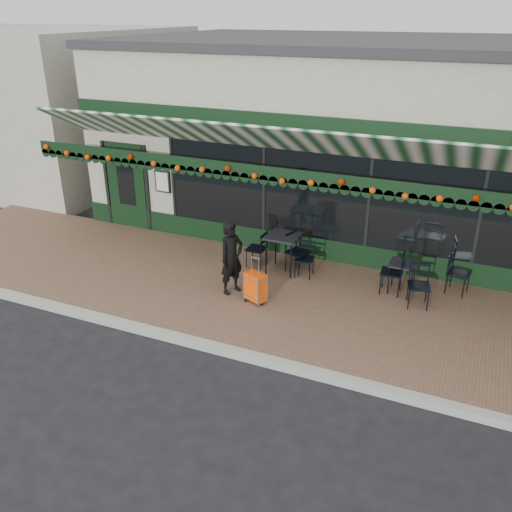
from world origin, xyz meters
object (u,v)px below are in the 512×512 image
at_px(cafe_table_b, 283,239).
at_px(chair_b_right, 298,253).
at_px(chair_b_left, 257,249).
at_px(chair_a_front, 419,286).
at_px(chair_b_front, 304,259).
at_px(chair_a_left, 392,273).
at_px(chair_a_right, 459,274).
at_px(woman, 232,258).
at_px(suitcase, 255,287).
at_px(cafe_table_a, 403,266).

relative_size(cafe_table_b, chair_b_right, 0.94).
relative_size(chair_b_left, chair_b_right, 0.94).
xyz_separation_m(chair_a_front, chair_b_front, (-2.41, 0.36, -0.04)).
bearing_deg(chair_a_left, chair_b_front, -93.81).
bearing_deg(chair_a_right, chair_a_left, 124.13).
bearing_deg(woman, cafe_table_b, 0.23).
bearing_deg(suitcase, cafe_table_b, 113.56).
bearing_deg(cafe_table_b, suitcase, -89.81).
relative_size(chair_b_right, chair_b_front, 1.15).
distance_m(suitcase, chair_b_right, 1.64).
distance_m(cafe_table_b, chair_b_front, 0.63).
bearing_deg(cafe_table_a, chair_a_front, -50.25).
distance_m(woman, chair_b_front, 1.71).
bearing_deg(woman, chair_b_left, 25.45).
bearing_deg(chair_b_front, chair_a_right, 4.94).
distance_m(chair_a_front, chair_b_left, 3.55).
bearing_deg(suitcase, chair_a_left, 54.96).
height_order(suitcase, chair_b_front, suitcase).
relative_size(suitcase, chair_a_left, 1.08).
bearing_deg(cafe_table_a, chair_b_front, -176.82).
height_order(suitcase, chair_a_front, suitcase).
height_order(cafe_table_b, chair_b_left, cafe_table_b).
height_order(chair_b_right, chair_b_front, chair_b_right).
distance_m(woman, chair_b_left, 1.33).
bearing_deg(chair_b_front, cafe_table_a, -1.31).
distance_m(cafe_table_a, chair_b_right, 2.23).
height_order(suitcase, cafe_table_a, suitcase).
height_order(chair_a_left, chair_b_right, chair_b_right).
bearing_deg(cafe_table_b, cafe_table_a, 1.14).
relative_size(cafe_table_a, chair_a_front, 0.75).
relative_size(chair_a_left, chair_a_right, 1.04).
relative_size(woman, cafe_table_b, 1.79).
xyz_separation_m(suitcase, chair_a_right, (3.56, 1.96, 0.10)).
bearing_deg(chair_b_front, cafe_table_b, 168.58).
relative_size(woman, chair_b_front, 1.93).
distance_m(chair_a_left, chair_b_right, 2.04).
relative_size(suitcase, chair_a_right, 1.13).
height_order(chair_a_front, chair_b_right, chair_b_right).
relative_size(woman, suitcase, 1.58).
relative_size(suitcase, cafe_table_a, 1.49).
bearing_deg(cafe_table_a, chair_b_left, -178.64).
height_order(cafe_table_a, chair_a_front, chair_a_front).
bearing_deg(chair_a_right, cafe_table_a, 121.89).
distance_m(cafe_table_a, chair_a_front, 0.63).
bearing_deg(chair_b_right, woman, 167.32).
height_order(suitcase, cafe_table_b, suitcase).
bearing_deg(chair_a_right, chair_a_front, 154.27).
bearing_deg(woman, chair_a_front, -51.29).
bearing_deg(cafe_table_a, chair_a_left, -145.88).
distance_m(woman, cafe_table_a, 3.41).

